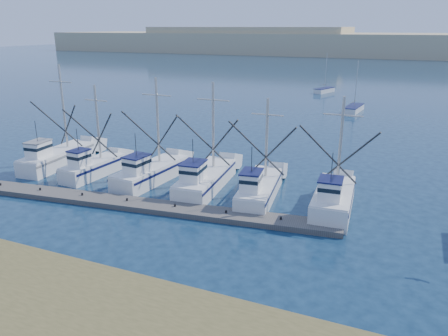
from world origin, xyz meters
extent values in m
plane|color=#0C2137|center=(0.00, 0.00, 0.00)|extent=(500.00, 500.00, 0.00)
cube|color=#56524D|center=(-6.67, 5.35, 0.20)|extent=(30.65, 5.54, 0.41)
cube|color=tan|center=(0.00, 210.00, 5.00)|extent=(360.00, 60.00, 10.00)
cube|color=white|center=(-20.01, 11.08, 0.74)|extent=(3.15, 8.99, 1.48)
cube|color=white|center=(-20.01, 8.82, 2.23)|extent=(1.61, 2.25, 1.50)
cylinder|color=#B7B2A8|center=(-20.01, 12.59, 5.64)|extent=(0.22, 0.22, 8.31)
cube|color=white|center=(-14.75, 10.01, 0.67)|extent=(2.70, 6.83, 1.33)
cube|color=white|center=(-14.75, 8.30, 2.08)|extent=(1.41, 1.72, 1.50)
cylinder|color=#B7B2A8|center=(-14.75, 11.15, 4.80)|extent=(0.22, 0.22, 6.93)
cube|color=white|center=(-8.98, 10.86, 0.69)|extent=(3.36, 8.59, 1.37)
cube|color=white|center=(-8.98, 8.71, 2.12)|extent=(1.70, 2.17, 1.50)
cylinder|color=#B7B2A8|center=(-8.98, 12.29, 5.22)|extent=(0.22, 0.22, 7.70)
cube|color=white|center=(-3.73, 11.21, 0.70)|extent=(3.58, 9.31, 1.39)
cube|color=white|center=(-3.73, 8.88, 2.14)|extent=(1.78, 2.36, 1.50)
cylinder|color=#B7B2A8|center=(-3.73, 12.76, 5.13)|extent=(0.22, 0.22, 7.48)
cube|color=white|center=(1.27, 10.81, 0.67)|extent=(3.47, 8.53, 1.34)
cube|color=white|center=(1.27, 8.69, 2.09)|extent=(1.65, 2.19, 1.50)
cylinder|color=#B7B2A8|center=(1.27, 12.22, 4.62)|extent=(0.22, 0.22, 6.56)
cube|color=white|center=(7.19, 10.44, 0.81)|extent=(3.17, 7.72, 1.61)
cube|color=white|center=(7.19, 8.51, 2.36)|extent=(1.66, 1.94, 1.50)
cylinder|color=#B7B2A8|center=(7.19, 11.74, 5.04)|extent=(0.22, 0.22, 6.86)
cube|color=white|center=(3.23, 52.61, 0.45)|extent=(2.61, 6.46, 0.90)
cylinder|color=#B7B2A8|center=(3.23, 52.91, 4.50)|extent=(0.12, 0.12, 7.20)
cube|color=white|center=(-5.33, 72.33, 0.45)|extent=(3.60, 5.86, 0.90)
cylinder|color=#B7B2A8|center=(-5.33, 72.63, 4.50)|extent=(0.12, 0.12, 7.20)
camera|label=1|loc=(11.61, -20.63, 13.29)|focal=35.00mm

